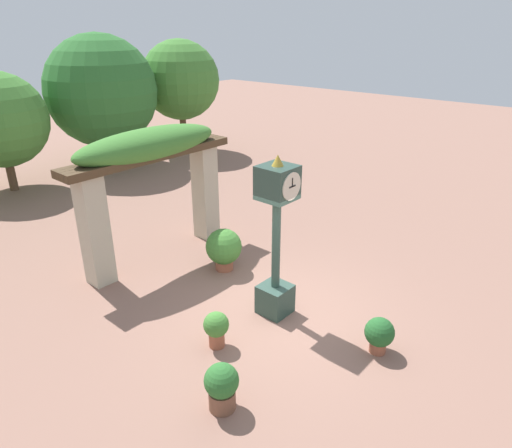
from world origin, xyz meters
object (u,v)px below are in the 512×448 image
(potted_plant_near_right, at_px, (379,334))
(potted_plant_far_right, at_px, (222,386))
(potted_plant_near_left, at_px, (216,327))
(potted_plant_far_left, at_px, (224,248))
(pedestal_clock, at_px, (276,237))

(potted_plant_near_right, xyz_separation_m, potted_plant_far_right, (-2.70, 1.15, 0.04))
(potted_plant_near_left, distance_m, potted_plant_far_right, 1.45)
(potted_plant_far_left, xyz_separation_m, potted_plant_far_right, (-3.04, -2.97, -0.13))
(pedestal_clock, relative_size, potted_plant_far_right, 4.15)
(potted_plant_near_right, bearing_deg, potted_plant_far_right, 156.92)
(potted_plant_far_left, bearing_deg, potted_plant_near_left, -138.07)
(potted_plant_near_left, relative_size, potted_plant_far_right, 0.88)
(potted_plant_far_left, relative_size, potted_plant_far_right, 1.29)
(potted_plant_far_left, height_order, potted_plant_far_right, potted_plant_far_left)
(potted_plant_near_right, relative_size, potted_plant_far_right, 0.86)
(potted_plant_near_left, distance_m, potted_plant_near_right, 2.84)
(pedestal_clock, distance_m, potted_plant_far_right, 2.92)
(potted_plant_near_left, xyz_separation_m, potted_plant_near_right, (1.74, -2.24, -0.02))
(potted_plant_near_left, relative_size, potted_plant_far_left, 0.68)
(pedestal_clock, distance_m, potted_plant_far_left, 2.35)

